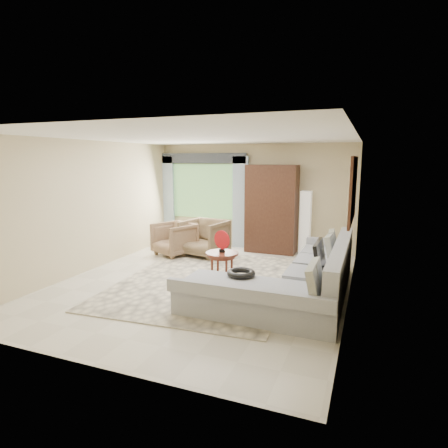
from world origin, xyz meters
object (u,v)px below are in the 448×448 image
at_px(sectional_sofa, 301,282).
at_px(potted_plant, 171,236).
at_px(tv_screen, 320,256).
at_px(armchair_right, 205,238).
at_px(floor_lamp, 305,223).
at_px(coffee_table, 222,267).
at_px(armoire, 272,209).
at_px(armchair_left, 174,239).

relative_size(sectional_sofa, potted_plant, 6.99).
bearing_deg(tv_screen, armchair_right, 146.64).
xyz_separation_m(sectional_sofa, tv_screen, (0.27, 0.08, 0.44)).
relative_size(sectional_sofa, floor_lamp, 2.31).
distance_m(coffee_table, floor_lamp, 2.94).
relative_size(coffee_table, armoire, 0.28).
relative_size(tv_screen, armoire, 0.35).
relative_size(potted_plant, floor_lamp, 0.33).
height_order(sectional_sofa, tv_screen, tv_screen).
bearing_deg(coffee_table, sectional_sofa, -9.15).
distance_m(armchair_left, potted_plant, 1.03).
xyz_separation_m(armchair_left, armchair_right, (0.69, 0.19, 0.04)).
xyz_separation_m(tv_screen, armchair_left, (-3.53, 1.68, -0.34)).
bearing_deg(armoire, armchair_left, -150.63).
xyz_separation_m(sectional_sofa, armchair_right, (-2.57, 1.95, 0.14)).
xyz_separation_m(tv_screen, armoire, (-1.50, 2.82, 0.33)).
distance_m(potted_plant, armoire, 2.73).
height_order(sectional_sofa, armchair_left, sectional_sofa).
height_order(coffee_table, armchair_right, armchair_right).
relative_size(tv_screen, potted_plant, 1.49).
xyz_separation_m(coffee_table, armchair_left, (-1.81, 1.52, 0.07)).
bearing_deg(potted_plant, armchair_left, -56.43).
bearing_deg(tv_screen, armchair_left, 154.62).
height_order(tv_screen, armchair_left, tv_screen).
bearing_deg(armchair_right, tv_screen, -23.16).
bearing_deg(potted_plant, coffee_table, -44.94).
xyz_separation_m(sectional_sofa, floor_lamp, (-0.43, 2.96, 0.47)).
xyz_separation_m(armchair_left, potted_plant, (-0.56, 0.85, -0.14)).
distance_m(armchair_right, floor_lamp, 2.39).
bearing_deg(tv_screen, floor_lamp, 103.66).
relative_size(armchair_right, potted_plant, 1.88).
bearing_deg(potted_plant, armchair_right, -27.56).
bearing_deg(sectional_sofa, armchair_right, 142.89).
height_order(coffee_table, armoire, armoire).
height_order(sectional_sofa, coffee_table, sectional_sofa).
bearing_deg(sectional_sofa, tv_screen, 16.16).
distance_m(potted_plant, floor_lamp, 3.45).
relative_size(coffee_table, floor_lamp, 0.39).
xyz_separation_m(tv_screen, potted_plant, (-4.10, 2.53, -0.47)).
bearing_deg(armoire, armchair_right, -144.72).
bearing_deg(floor_lamp, sectional_sofa, -81.67).
bearing_deg(potted_plant, armoire, 6.46).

